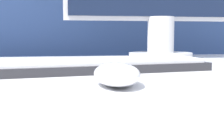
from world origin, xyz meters
name	(u,v)px	position (x,y,z in m)	size (l,w,h in m)	color
partition_panel	(86,100)	(0.00, 0.65, 0.56)	(5.00, 0.03, 1.13)	navy
computer_mouse_near	(117,74)	(-0.03, -0.11, 0.76)	(0.07, 0.13, 0.03)	white
keyboard	(102,65)	(-0.02, 0.07, 0.75)	(0.44, 0.18, 0.02)	#28282D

